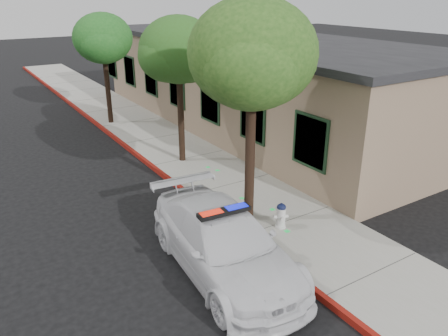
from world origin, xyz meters
TOP-DOWN VIEW (x-y plane):
  - ground at (0.00, 0.00)m, footprint 120.00×120.00m
  - sidewalk at (1.60, 3.00)m, footprint 3.20×60.00m
  - red_curb at (0.06, 3.00)m, footprint 0.14×60.00m
  - clapboard_building at (6.69, 9.00)m, footprint 7.30×20.89m
  - police_car at (-1.13, -0.86)m, footprint 2.56×5.40m
  - fire_hydrant at (1.16, -0.17)m, footprint 0.41×0.36m
  - street_tree_near at (0.71, 0.70)m, footprint 3.29×3.37m
  - street_tree_mid at (1.30, 5.95)m, footprint 3.04×2.80m
  - street_tree_far at (0.74, 12.49)m, footprint 2.77×2.87m

SIDE VIEW (x-z plane):
  - ground at x=0.00m, z-range 0.00..0.00m
  - sidewalk at x=1.60m, z-range 0.00..0.15m
  - red_curb at x=0.06m, z-range 0.00..0.16m
  - fire_hydrant at x=1.16m, z-range 0.15..0.88m
  - police_car at x=-1.13m, z-range -0.06..1.58m
  - clapboard_building at x=6.69m, z-range 0.01..4.25m
  - street_tree_far at x=0.74m, z-range 1.46..6.65m
  - street_tree_mid at x=1.30m, z-range 1.50..6.84m
  - street_tree_near at x=0.71m, z-range 1.63..7.66m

